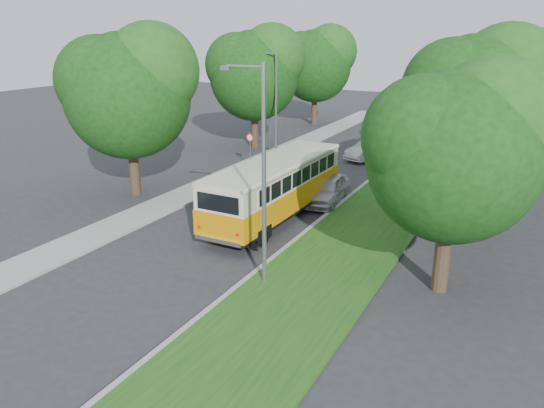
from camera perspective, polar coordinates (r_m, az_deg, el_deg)
The scene contains 13 objects.
ground at distance 23.95m, azimuth -7.10°, elevation -3.96°, with size 120.00×120.00×0.00m, color #2B2B2E.
curb at distance 26.47m, azimuth 5.50°, elevation -1.51°, with size 0.20×70.00×0.15m, color gray.
grass_verge at distance 25.76m, azimuth 10.35°, elevation -2.34°, with size 4.50×70.00×0.13m, color #175015.
sidewalk at distance 30.40m, azimuth -9.33°, elevation 0.96°, with size 2.20×70.00×0.12m, color gray.
treeline at distance 37.53m, azimuth 12.80°, elevation 13.21°, with size 24.27×41.91×9.46m.
lamppost_near at distance 18.43m, azimuth -1.13°, elevation 3.64°, with size 1.71×0.16×8.00m.
lamppost_far at distance 38.66m, azimuth 0.31°, elevation 11.10°, with size 1.71×0.16×7.50m.
warning_sign at distance 35.47m, azimuth -2.38°, elevation 6.47°, with size 0.56×0.10×2.50m.
vintage_bus at distance 26.02m, azimuth 0.40°, elevation 1.57°, with size 2.62×10.20×3.03m, color orange, non-canonical shape.
car_silver at distance 28.88m, azimuth 5.90°, elevation 1.62°, with size 1.79×4.44×1.51m, color #BCBCC1.
car_white at distance 39.00m, azimuth 10.53°, elevation 5.76°, with size 1.49×4.27×1.41m, color silver.
car_blue at distance 40.97m, azimuth 13.09°, elevation 6.21°, with size 1.98×4.88×1.42m, color navy.
car_grey at distance 45.85m, azimuth 13.89°, elevation 7.39°, with size 2.29×4.96×1.38m, color #55575C.
Camera 1 is at (12.69, -18.16, 9.09)m, focal length 35.00 mm.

